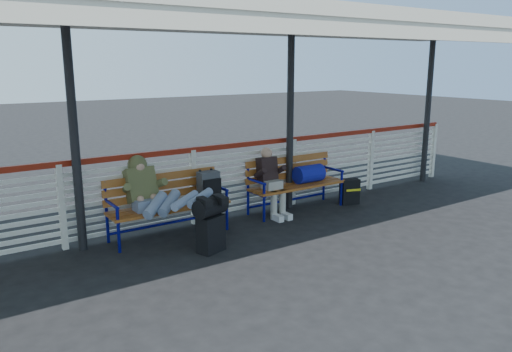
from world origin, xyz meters
TOP-DOWN VIEW (x-y plane):
  - ground at (0.00, 0.00)m, footprint 60.00×60.00m
  - fence at (0.00, 1.90)m, footprint 12.08×0.08m
  - canopy at (-0.00, 0.87)m, footprint 12.60×3.60m
  - luggage_stack at (-0.37, 0.69)m, footprint 0.52×0.39m
  - bench_left at (-0.39, 1.63)m, footprint 1.80×0.56m
  - bench_right at (1.93, 1.61)m, footprint 1.80×0.56m
  - traveler_man at (-0.72, 1.30)m, footprint 0.94×1.50m
  - companion_person at (1.28, 1.57)m, footprint 0.32×0.66m
  - suitcase_side at (2.88, 1.34)m, footprint 0.37×0.29m

SIDE VIEW (x-z plane):
  - ground at x=0.00m, z-range 0.00..0.00m
  - suitcase_side at x=2.88m, z-range 0.00..0.46m
  - luggage_stack at x=-0.37m, z-range 0.03..0.80m
  - bench_right at x=1.93m, z-range 0.12..1.04m
  - bench_left at x=-0.39m, z-range 0.13..1.05m
  - companion_person at x=1.28m, z-range 0.02..1.17m
  - fence at x=0.00m, z-range 0.04..1.28m
  - traveler_man at x=-0.72m, z-range 0.30..1.07m
  - canopy at x=0.00m, z-range 1.46..4.62m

